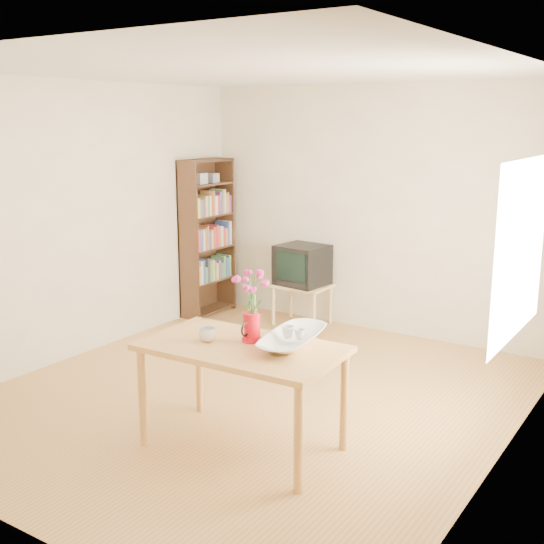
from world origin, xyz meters
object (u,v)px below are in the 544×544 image
Objects in this scene: television at (303,264)px; table at (242,357)px; bowl at (293,312)px; mug at (208,334)px; pitcher at (252,328)px.

table is at bearing -60.91° from television.
bowl is at bearing 34.14° from table.
bowl reaches higher than table.
mug is at bearing -153.32° from bowl.
bowl is at bearing 18.86° from pitcher.
bowl is (0.27, 0.10, 0.13)m from pitcher.
mug is 0.61m from bowl.
television reaches higher than table.
table is at bearing -143.47° from bowl.
television is at bearing -106.69° from mug.
mug is (-0.25, -0.06, 0.13)m from table.
table is 2.52× the size of television.
mug is at bearing -168.99° from table.
bowl is (0.52, 0.26, 0.18)m from mug.
table is 0.29m from mug.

